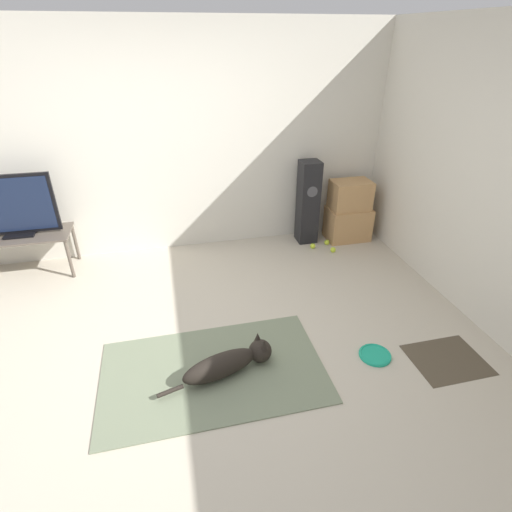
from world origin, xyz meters
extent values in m
plane|color=#BCB29E|center=(0.00, 0.00, 0.00)|extent=(12.00, 12.00, 0.00)
cube|color=beige|center=(0.00, 2.10, 1.27)|extent=(8.00, 0.06, 2.55)
cube|color=beige|center=(2.60, 0.00, 1.27)|extent=(0.06, 8.00, 2.55)
cube|color=slate|center=(0.11, -0.19, 0.01)|extent=(1.76, 1.06, 0.01)
ellipsoid|color=black|center=(0.15, -0.25, 0.11)|extent=(0.64, 0.34, 0.21)
sphere|color=black|center=(0.50, -0.16, 0.11)|extent=(0.19, 0.19, 0.19)
cone|color=black|center=(0.49, -0.11, 0.21)|extent=(0.06, 0.06, 0.09)
cone|color=black|center=(0.52, -0.21, 0.21)|extent=(0.06, 0.06, 0.09)
cylinder|color=black|center=(-0.24, -0.37, 0.06)|extent=(0.20, 0.09, 0.03)
cylinder|color=#199E7A|center=(1.45, -0.33, 0.01)|extent=(0.27, 0.27, 0.02)
torus|color=#199E7A|center=(1.45, -0.33, 0.02)|extent=(0.27, 0.27, 0.02)
cube|color=tan|center=(2.15, 1.79, 0.21)|extent=(0.54, 0.36, 0.42)
cube|color=tan|center=(2.15, 1.79, 0.60)|extent=(0.49, 0.33, 0.36)
cube|color=black|center=(1.61, 1.86, 0.52)|extent=(0.24, 0.24, 1.05)
cylinder|color=#4C4C51|center=(1.61, 1.73, 0.71)|extent=(0.13, 0.00, 0.13)
cube|color=brown|center=(-1.68, 1.80, 0.46)|extent=(1.00, 0.48, 0.02)
cylinder|color=brown|center=(-1.20, 1.59, 0.23)|extent=(0.04, 0.04, 0.45)
cylinder|color=brown|center=(-1.20, 2.01, 0.23)|extent=(0.04, 0.04, 0.45)
cube|color=black|center=(-1.68, 1.80, 0.49)|extent=(0.30, 0.20, 0.03)
cube|color=black|center=(-1.68, 1.81, 0.82)|extent=(0.85, 0.04, 0.64)
cube|color=#141E38|center=(-1.68, 1.79, 0.82)|extent=(0.79, 0.01, 0.58)
sphere|color=#C6E033|center=(1.83, 1.67, 0.03)|extent=(0.07, 0.07, 0.07)
sphere|color=#C6E033|center=(1.62, 1.61, 0.03)|extent=(0.07, 0.07, 0.07)
sphere|color=#C6E033|center=(1.83, 1.46, 0.03)|extent=(0.07, 0.07, 0.07)
cube|color=#4C4233|center=(2.02, -0.50, 0.00)|extent=(0.60, 0.49, 0.01)
camera|label=1|loc=(-0.10, -2.54, 2.37)|focal=28.00mm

